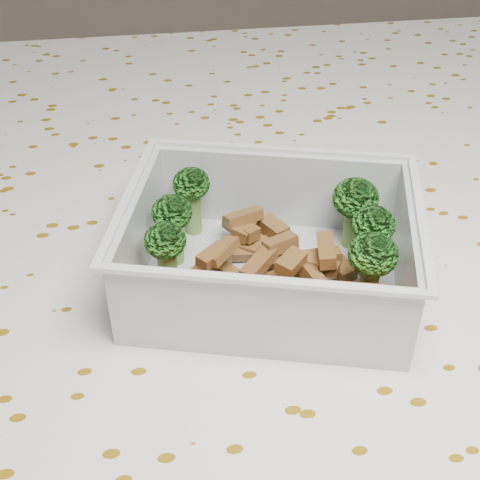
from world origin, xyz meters
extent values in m
cube|color=brown|center=(0.00, 0.00, 0.73)|extent=(1.40, 0.90, 0.04)
cube|color=white|center=(0.00, 0.00, 0.75)|extent=(1.46, 0.96, 0.01)
cube|color=white|center=(0.00, 0.48, 0.66)|extent=(1.46, 0.01, 0.18)
cube|color=silver|center=(0.02, -0.01, 0.76)|extent=(0.21, 0.18, 0.00)
cube|color=silver|center=(0.04, 0.05, 0.79)|extent=(0.18, 0.05, 0.06)
cube|color=silver|center=(0.00, -0.08, 0.79)|extent=(0.18, 0.05, 0.06)
cube|color=silver|center=(0.10, -0.04, 0.79)|extent=(0.04, 0.13, 0.06)
cube|color=silver|center=(-0.07, 0.01, 0.79)|extent=(0.04, 0.13, 0.06)
cube|color=silver|center=(0.04, 0.06, 0.82)|extent=(0.19, 0.06, 0.00)
cube|color=silver|center=(0.00, -0.08, 0.82)|extent=(0.19, 0.06, 0.00)
cube|color=silver|center=(0.11, -0.04, 0.82)|extent=(0.04, 0.14, 0.00)
cube|color=silver|center=(-0.07, 0.01, 0.82)|extent=(0.04, 0.14, 0.00)
cylinder|color=#608C3F|center=(-0.03, 0.05, 0.78)|extent=(0.02, 0.02, 0.03)
ellipsoid|color=#388C25|center=(-0.03, 0.05, 0.80)|extent=(0.03, 0.03, 0.02)
cylinder|color=#608C3F|center=(0.09, 0.02, 0.78)|extent=(0.02, 0.02, 0.03)
ellipsoid|color=#388C25|center=(0.09, 0.02, 0.80)|extent=(0.03, 0.03, 0.03)
cylinder|color=#608C3F|center=(-0.04, 0.02, 0.78)|extent=(0.02, 0.02, 0.03)
ellipsoid|color=#388C25|center=(-0.04, 0.02, 0.80)|extent=(0.03, 0.03, 0.02)
cylinder|color=#608C3F|center=(0.09, -0.02, 0.78)|extent=(0.02, 0.02, 0.03)
ellipsoid|color=#388C25|center=(0.09, -0.02, 0.80)|extent=(0.03, 0.03, 0.02)
cylinder|color=#608C3F|center=(-0.05, -0.01, 0.78)|extent=(0.02, 0.02, 0.03)
ellipsoid|color=#388C25|center=(-0.05, -0.01, 0.80)|extent=(0.03, 0.03, 0.02)
cylinder|color=#608C3F|center=(0.08, -0.05, 0.78)|extent=(0.02, 0.02, 0.03)
ellipsoid|color=#388C25|center=(0.08, -0.05, 0.80)|extent=(0.03, 0.03, 0.03)
cube|color=brown|center=(0.03, -0.02, 0.77)|extent=(0.04, 0.02, 0.01)
cube|color=brown|center=(0.01, -0.01, 0.78)|extent=(0.03, 0.03, 0.01)
cube|color=brown|center=(0.03, -0.01, 0.77)|extent=(0.02, 0.03, 0.01)
cube|color=brown|center=(0.05, -0.02, 0.78)|extent=(0.03, 0.02, 0.01)
cube|color=brown|center=(0.03, -0.03, 0.79)|extent=(0.02, 0.03, 0.01)
cube|color=brown|center=(0.00, 0.02, 0.77)|extent=(0.03, 0.03, 0.01)
cube|color=brown|center=(0.07, -0.01, 0.77)|extent=(0.02, 0.03, 0.01)
cube|color=brown|center=(0.01, 0.03, 0.78)|extent=(0.02, 0.03, 0.01)
cube|color=brown|center=(0.01, 0.02, 0.77)|extent=(0.03, 0.02, 0.01)
cube|color=brown|center=(0.05, -0.01, 0.78)|extent=(0.02, 0.01, 0.01)
cube|color=brown|center=(0.02, 0.02, 0.77)|extent=(0.02, 0.01, 0.01)
cube|color=brown|center=(-0.01, -0.01, 0.77)|extent=(0.02, 0.03, 0.01)
cube|color=brown|center=(0.05, -0.01, 0.78)|extent=(0.03, 0.01, 0.01)
cube|color=brown|center=(-0.01, -0.01, 0.79)|extent=(0.03, 0.03, 0.01)
cube|color=brown|center=(0.00, 0.01, 0.77)|extent=(0.03, 0.01, 0.01)
cube|color=brown|center=(0.03, 0.02, 0.78)|extent=(0.02, 0.03, 0.01)
cube|color=brown|center=(0.06, -0.02, 0.79)|extent=(0.02, 0.03, 0.01)
cube|color=brown|center=(0.04, -0.03, 0.78)|extent=(0.02, 0.03, 0.01)
cube|color=brown|center=(-0.02, 0.00, 0.77)|extent=(0.03, 0.03, 0.01)
cube|color=brown|center=(0.03, 0.00, 0.78)|extent=(0.03, 0.02, 0.01)
cube|color=brown|center=(0.00, 0.03, 0.78)|extent=(0.03, 0.03, 0.01)
cube|color=brown|center=(0.01, 0.03, 0.79)|extent=(0.03, 0.02, 0.01)
cube|color=brown|center=(-0.02, -0.02, 0.79)|extent=(0.02, 0.02, 0.01)
cylinder|color=#C24716|center=(0.01, -0.05, 0.78)|extent=(0.14, 0.06, 0.03)
sphere|color=#C24716|center=(0.08, -0.07, 0.78)|extent=(0.03, 0.03, 0.03)
sphere|color=#C24716|center=(-0.06, -0.04, 0.78)|extent=(0.03, 0.03, 0.03)
camera|label=1|loc=(-0.05, -0.36, 1.07)|focal=50.00mm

